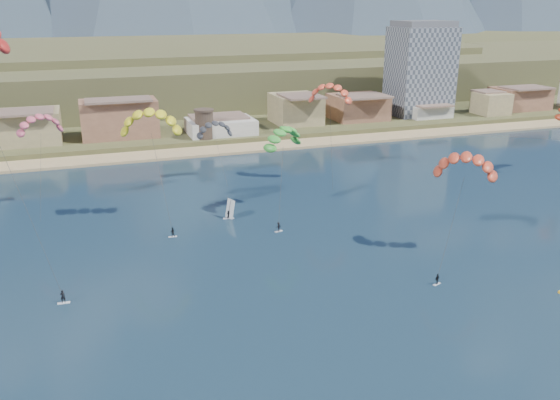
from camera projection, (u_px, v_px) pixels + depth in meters
name	position (u px, v px, depth m)	size (l,w,h in m)	color
ground	(372.00, 371.00, 64.28)	(2400.00, 2400.00, 0.00)	black
beach	(194.00, 152.00, 159.00)	(2200.00, 12.00, 0.90)	tan
land	(106.00, 46.00, 565.08)	(2200.00, 900.00, 4.00)	brown
foothills	(189.00, 70.00, 276.14)	(940.00, 210.00, 18.00)	brown
town	(39.00, 123.00, 158.45)	(400.00, 24.00, 12.00)	beige
apartment_tower	(420.00, 69.00, 199.20)	(20.00, 16.00, 32.00)	gray
watchtower	(204.00, 124.00, 165.71)	(5.82, 5.82, 8.60)	#47382D
kitesurfer_yellow	(150.00, 118.00, 103.59)	(12.33, 13.96, 22.93)	silver
kitesurfer_orange	(466.00, 161.00, 91.22)	(16.61, 15.35, 20.46)	silver
kitesurfer_green	(283.00, 135.00, 108.66)	(10.22, 14.40, 19.07)	silver
distant_kite_pink	(39.00, 121.00, 109.50)	(9.74, 7.28, 20.84)	#262626
distant_kite_dark	(215.00, 126.00, 131.49)	(9.00, 5.93, 15.74)	#262626
distant_kite_orange	(330.00, 90.00, 127.45)	(10.68, 9.26, 24.07)	#262626
windsurfer	(229.00, 213.00, 109.70)	(2.20, 2.42, 3.77)	silver
buoy	(560.00, 292.00, 81.59)	(0.62, 0.62, 0.62)	yellow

